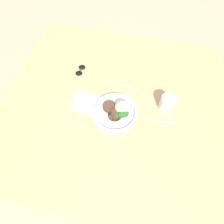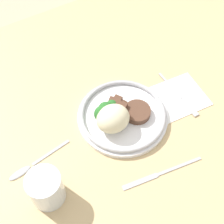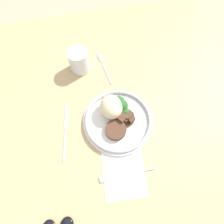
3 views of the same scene
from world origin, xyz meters
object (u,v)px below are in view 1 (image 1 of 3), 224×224
(juice_glass, at_px, (167,103))
(spoon, at_px, (166,122))
(plate, at_px, (117,111))
(fork, at_px, (85,101))
(knife, at_px, (123,86))
(sunglasses, at_px, (80,70))

(juice_glass, relative_size, spoon, 0.53)
(plate, bearing_deg, fork, 171.34)
(plate, relative_size, spoon, 1.42)
(plate, bearing_deg, spoon, 0.98)
(fork, bearing_deg, plate, -98.11)
(juice_glass, bearing_deg, knife, 160.45)
(sunglasses, bearing_deg, juice_glass, -10.19)
(fork, distance_m, knife, 0.24)
(plate, distance_m, spoon, 0.27)
(juice_glass, distance_m, spoon, 0.10)
(knife, bearing_deg, fork, -131.31)
(juice_glass, height_order, spoon, juice_glass)
(plate, bearing_deg, knife, 90.18)
(spoon, bearing_deg, sunglasses, 149.39)
(plate, relative_size, sunglasses, 2.71)
(knife, relative_size, sunglasses, 2.35)
(plate, distance_m, sunglasses, 0.36)
(sunglasses, bearing_deg, plate, -35.33)
(plate, xyz_separation_m, sunglasses, (-0.28, 0.23, -0.02))
(juice_glass, bearing_deg, fork, -171.44)
(spoon, bearing_deg, juice_glass, 92.48)
(fork, bearing_deg, juice_glass, -80.89)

